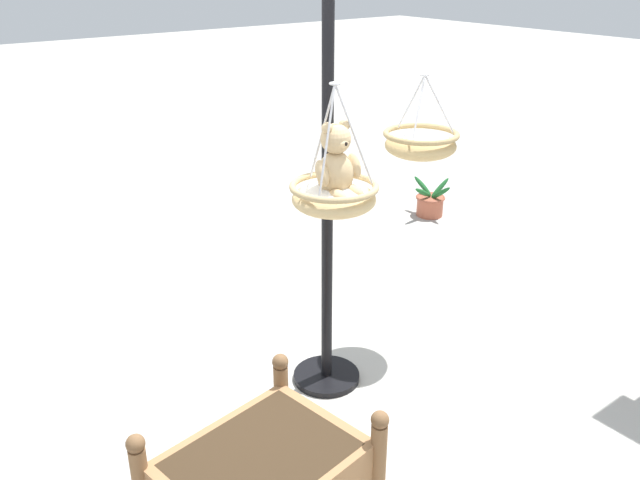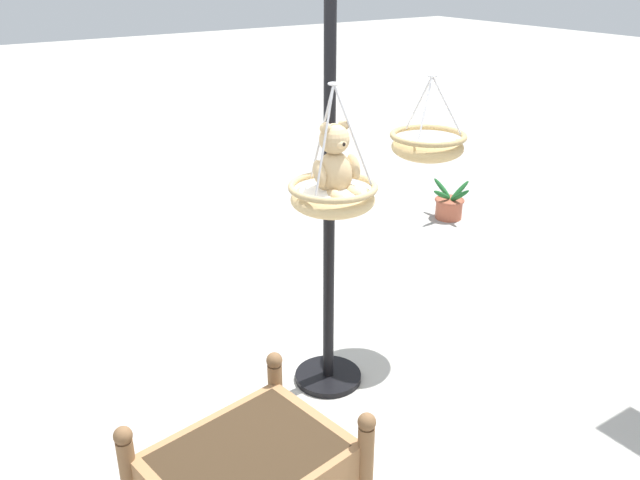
{
  "view_description": "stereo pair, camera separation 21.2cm",
  "coord_description": "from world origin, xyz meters",
  "px_view_note": "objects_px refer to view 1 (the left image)",
  "views": [
    {
      "loc": [
        2.11,
        2.83,
        2.61
      ],
      "look_at": [
        0.0,
        0.09,
        1.09
      ],
      "focal_mm": 36.71,
      "sensor_mm": 36.0,
      "label": 1
    },
    {
      "loc": [
        1.93,
        2.96,
        2.61
      ],
      "look_at": [
        0.0,
        0.09,
        1.09
      ],
      "focal_mm": 36.71,
      "sensor_mm": 36.0,
      "label": 2
    }
  ],
  "objects_px": {
    "hanging_basket_left_high": "(421,143)",
    "potted_plant_fern_front": "(430,202)",
    "hanging_basket_with_teddy": "(334,196)",
    "display_pole_central": "(327,276)",
    "teddy_bear": "(337,165)"
  },
  "relations": [
    {
      "from": "hanging_basket_left_high",
      "to": "potted_plant_fern_front",
      "type": "distance_m",
      "value": 2.9
    },
    {
      "from": "hanging_basket_with_teddy",
      "to": "display_pole_central",
      "type": "bearing_deg",
      "value": -120.96
    },
    {
      "from": "hanging_basket_left_high",
      "to": "hanging_basket_with_teddy",
      "type": "bearing_deg",
      "value": 15.71
    },
    {
      "from": "display_pole_central",
      "to": "teddy_bear",
      "type": "xyz_separation_m",
      "value": [
        0.15,
        0.27,
        0.81
      ]
    },
    {
      "from": "teddy_bear",
      "to": "potted_plant_fern_front",
      "type": "bearing_deg",
      "value": -145.95
    },
    {
      "from": "hanging_basket_with_teddy",
      "to": "teddy_bear",
      "type": "height_order",
      "value": "hanging_basket_with_teddy"
    },
    {
      "from": "hanging_basket_left_high",
      "to": "display_pole_central",
      "type": "bearing_deg",
      "value": 0.68
    },
    {
      "from": "hanging_basket_left_high",
      "to": "teddy_bear",
      "type": "bearing_deg",
      "value": 16.94
    },
    {
      "from": "display_pole_central",
      "to": "potted_plant_fern_front",
      "type": "bearing_deg",
      "value": -148.47
    },
    {
      "from": "teddy_bear",
      "to": "potted_plant_fern_front",
      "type": "xyz_separation_m",
      "value": [
        -2.88,
        -1.94,
        -1.43
      ]
    },
    {
      "from": "display_pole_central",
      "to": "hanging_basket_with_teddy",
      "type": "bearing_deg",
      "value": 59.04
    },
    {
      "from": "display_pole_central",
      "to": "potted_plant_fern_front",
      "type": "xyz_separation_m",
      "value": [
        -2.73,
        -1.67,
        -0.62
      ]
    },
    {
      "from": "potted_plant_fern_front",
      "to": "teddy_bear",
      "type": "bearing_deg",
      "value": 34.05
    },
    {
      "from": "teddy_bear",
      "to": "potted_plant_fern_front",
      "type": "distance_m",
      "value": 3.76
    },
    {
      "from": "teddy_bear",
      "to": "hanging_basket_left_high",
      "type": "height_order",
      "value": "hanging_basket_left_high"
    }
  ]
}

